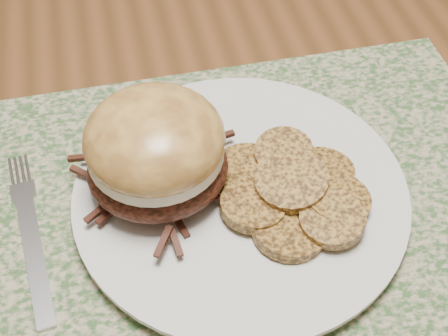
# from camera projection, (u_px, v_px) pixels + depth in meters

# --- Properties ---
(dining_table) EXTENTS (1.50, 0.90, 0.75)m
(dining_table) POSITION_uv_depth(u_px,v_px,m) (119.00, 158.00, 0.67)
(dining_table) COLOR brown
(dining_table) RESTS_ON ground
(placemat) EXTENTS (0.45, 0.33, 0.00)m
(placemat) POSITION_uv_depth(u_px,v_px,m) (266.00, 192.00, 0.53)
(placemat) COLOR #35562C
(placemat) RESTS_ON dining_table
(dinner_plate) EXTENTS (0.26, 0.26, 0.02)m
(dinner_plate) POSITION_uv_depth(u_px,v_px,m) (240.00, 195.00, 0.52)
(dinner_plate) COLOR silver
(dinner_plate) RESTS_ON placemat
(pork_sandwich) EXTENTS (0.12, 0.11, 0.09)m
(pork_sandwich) POSITION_uv_depth(u_px,v_px,m) (156.00, 151.00, 0.48)
(pork_sandwich) COLOR black
(pork_sandwich) RESTS_ON dinner_plate
(roasted_potatoes) EXTENTS (0.13, 0.15, 0.03)m
(roasted_potatoes) POSITION_uv_depth(u_px,v_px,m) (293.00, 191.00, 0.50)
(roasted_potatoes) COLOR olive
(roasted_potatoes) RESTS_ON dinner_plate
(fork) EXTENTS (0.04, 0.18, 0.00)m
(fork) POSITION_uv_depth(u_px,v_px,m) (30.00, 233.00, 0.50)
(fork) COLOR silver
(fork) RESTS_ON placemat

